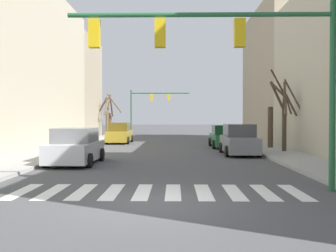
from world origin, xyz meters
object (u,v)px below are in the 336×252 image
object	(u,v)px
car_parked_left_mid	(225,137)
car_driving_toward_lane	(75,147)
traffic_signal_far	(149,102)
street_tree_left_far	(109,117)
street_tree_left_mid	(274,115)
car_parked_right_near	(239,141)
street_tree_left_near	(107,116)
car_parked_left_far	(120,134)
traffic_signal_near	(229,49)
street_tree_right_far	(286,118)

from	to	relation	value
car_parked_left_mid	car_driving_toward_lane	bearing A→B (deg)	141.72
traffic_signal_far	street_tree_left_far	bearing A→B (deg)	-130.21
street_tree_left_mid	street_tree_left_far	bearing A→B (deg)	128.16
car_driving_toward_lane	street_tree_left_mid	xyz separation A→B (m)	(11.65, 8.76, 1.58)
car_parked_left_mid	car_parked_right_near	distance (m)	5.96
car_parked_left_mid	street_tree_left_near	xyz separation A→B (m)	(-11.42, 15.11, 1.59)
car_parked_left_far	traffic_signal_far	bearing A→B (deg)	-4.86
car_driving_toward_lane	car_parked_left_far	xyz separation A→B (m)	(-0.08, 15.52, 0.03)
car_driving_toward_lane	car_parked_left_mid	world-z (taller)	car_driving_toward_lane
car_parked_right_near	street_tree_left_mid	xyz separation A→B (m)	(3.10, 3.98, 1.54)
traffic_signal_near	car_parked_left_mid	bearing A→B (deg)	83.06
traffic_signal_near	car_parked_left_mid	xyz separation A→B (m)	(2.13, 17.54, -3.48)
car_parked_left_far	street_tree_left_mid	world-z (taller)	street_tree_left_mid
traffic_signal_far	car_parked_right_near	world-z (taller)	traffic_signal_far
car_parked_left_mid	traffic_signal_far	bearing A→B (deg)	18.07
street_tree_left_mid	street_tree_right_far	distance (m)	3.01
street_tree_left_mid	street_tree_right_far	size ratio (longest dim) A/B	1.22
street_tree_left_near	street_tree_right_far	xyz separation A→B (m)	(14.53, -20.09, -0.15)
street_tree_left_far	car_parked_right_near	bearing A→B (deg)	-62.96
street_tree_left_near	street_tree_left_far	bearing A→B (deg)	91.69
street_tree_left_mid	car_parked_right_near	bearing A→B (deg)	-127.88
car_parked_left_far	street_tree_left_mid	bearing A→B (deg)	-119.95
street_tree_left_near	street_tree_right_far	size ratio (longest dim) A/B	1.09
car_parked_left_mid	street_tree_left_mid	size ratio (longest dim) A/B	0.89
traffic_signal_far	street_tree_right_far	xyz separation A→B (m)	(10.22, -26.77, -2.06)
car_driving_toward_lane	street_tree_left_near	xyz separation A→B (m)	(-2.94, 25.85, 1.57)
car_parked_left_mid	street_tree_left_far	xyz separation A→B (m)	(-11.46, 16.65, 1.54)
street_tree_left_far	car_driving_toward_lane	bearing A→B (deg)	-83.78
street_tree_left_mid	traffic_signal_far	bearing A→B (deg)	113.39
traffic_signal_near	traffic_signal_far	size ratio (longest dim) A/B	1.04
car_parked_right_near	street_tree_left_mid	size ratio (longest dim) A/B	0.84
street_tree_right_far	street_tree_left_mid	bearing A→B (deg)	88.87
car_parked_left_mid	street_tree_left_far	bearing A→B (deg)	34.55
traffic_signal_far	street_tree_left_mid	size ratio (longest dim) A/B	1.41
car_parked_right_near	street_tree_right_far	bearing A→B (deg)	-72.14
car_parked_left_mid	car_parked_right_near	bearing A→B (deg)	-179.28
car_parked_left_far	street_tree_left_far	bearing A→B (deg)	13.76
traffic_signal_far	street_tree_left_mid	bearing A→B (deg)	-66.61
street_tree_left_far	street_tree_right_far	bearing A→B (deg)	-56.02
car_parked_left_far	car_parked_left_mid	world-z (taller)	car_parked_left_far
traffic_signal_near	street_tree_left_far	bearing A→B (deg)	105.26
street_tree_left_near	street_tree_right_far	bearing A→B (deg)	-54.13
car_driving_toward_lane	street_tree_left_mid	distance (m)	14.66
traffic_signal_near	street_tree_right_far	world-z (taller)	traffic_signal_near
traffic_signal_near	street_tree_left_far	size ratio (longest dim) A/B	1.66
traffic_signal_far	car_parked_right_near	size ratio (longest dim) A/B	1.68
traffic_signal_far	car_parked_right_near	bearing A→B (deg)	-75.49
street_tree_left_near	car_driving_toward_lane	bearing A→B (deg)	-83.51
traffic_signal_far	car_driving_toward_lane	bearing A→B (deg)	-92.40
traffic_signal_far	street_tree_left_near	xyz separation A→B (m)	(-4.31, -6.68, -1.92)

